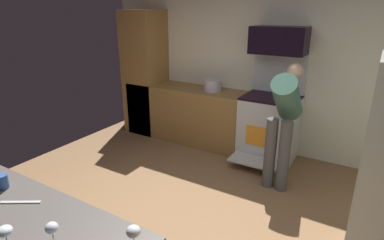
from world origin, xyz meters
name	(u,v)px	position (x,y,z in m)	size (l,w,h in m)	color
ground_plane	(172,221)	(0.00, 0.00, -0.01)	(5.20, 4.80, 0.02)	olive
wall_back	(257,65)	(0.00, 2.34, 1.30)	(5.20, 0.12, 2.60)	beige
lower_cabinet_run	(194,115)	(-0.90, 1.98, 0.45)	(2.40, 0.60, 0.90)	olive
cabinet_column	(145,73)	(-1.90, 1.98, 1.05)	(0.60, 0.60, 2.10)	olive
oven_range	(269,126)	(0.37, 1.97, 0.51)	(0.76, 0.95, 1.53)	silver
microwave	(279,40)	(0.37, 2.06, 1.71)	(0.74, 0.38, 0.37)	black
person_cook	(284,116)	(0.72, 1.36, 0.89)	(0.31, 0.68, 1.48)	#4B4B4B
wine_glass_near	(133,233)	(0.66, -1.28, 1.02)	(0.08, 0.08, 0.16)	silver
wine_glass_mid	(5,232)	(0.07, -1.61, 1.01)	(0.08, 0.08, 0.15)	silver
wine_glass_far	(52,229)	(0.26, -1.47, 1.01)	(0.07, 0.07, 0.15)	silver
mug_tea	(2,182)	(-0.56, -1.28, 0.95)	(0.08, 0.08, 0.10)	#2E5194
knife_chef	(21,202)	(-0.28, -1.32, 0.90)	(0.27, 0.02, 0.01)	#B7BABF
stock_pot	(213,85)	(-0.57, 1.98, 0.99)	(0.27, 0.27, 0.18)	#BCB0C6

